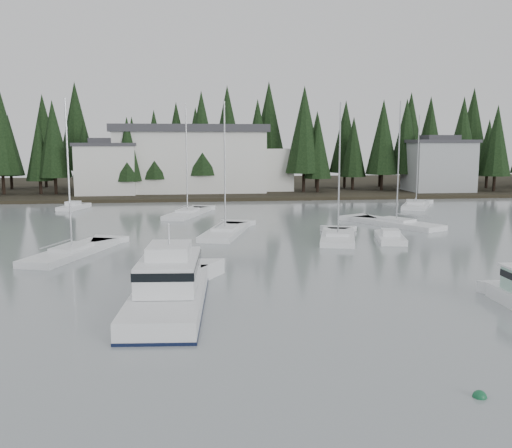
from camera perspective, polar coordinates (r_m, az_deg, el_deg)
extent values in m
cube|color=black|center=(110.21, -4.02, 3.69)|extent=(240.00, 54.00, 1.00)
cube|color=silver|center=(92.61, -14.67, 5.23)|extent=(9.00, 7.00, 7.50)
cube|color=#38383D|center=(92.51, -14.76, 7.71)|extent=(9.54, 7.42, 0.50)
cube|color=#38383D|center=(92.51, -14.77, 8.08)|extent=(4.95, 3.85, 0.80)
cube|color=#999EA0|center=(99.99, 17.76, 5.45)|extent=(10.00, 8.00, 8.00)
cube|color=#38383D|center=(99.91, 17.87, 7.89)|extent=(10.60, 8.48, 0.50)
cube|color=#38383D|center=(99.91, 17.88, 8.23)|extent=(5.50, 4.40, 0.80)
cube|color=silver|center=(94.77, -6.60, 6.26)|extent=(24.00, 10.00, 10.00)
cube|color=#38383D|center=(94.74, -6.65, 9.47)|extent=(25.00, 11.00, 1.20)
cube|color=silver|center=(97.67, 0.50, 5.49)|extent=(10.00, 8.00, 7.00)
cube|color=white|center=(30.61, -8.68, -7.92)|extent=(4.56, 11.93, 1.70)
cube|color=black|center=(30.64, -8.68, -8.15)|extent=(4.60, 11.99, 0.23)
cube|color=white|center=(30.76, -8.63, -4.68)|extent=(3.45, 6.29, 1.54)
cube|color=black|center=(30.68, -8.65, -4.00)|extent=(3.52, 6.35, 0.42)
cube|color=white|center=(30.53, -8.68, -2.64)|extent=(2.41, 3.20, 0.69)
cylinder|color=#A5A8AD|center=(30.39, -8.71, -1.07)|extent=(0.10, 0.10, 1.17)
cube|color=white|center=(79.07, 15.70, 1.62)|extent=(6.77, 9.26, 1.05)
cube|color=white|center=(79.00, 15.71, 2.08)|extent=(3.24, 3.64, 0.30)
cylinder|color=#A5A8AD|center=(78.63, 15.88, 6.22)|extent=(0.14, 0.14, 11.64)
cube|color=white|center=(51.17, 8.18, -1.60)|extent=(5.07, 8.97, 1.05)
cube|color=white|center=(51.07, 8.20, -0.89)|extent=(2.72, 3.33, 0.30)
cylinder|color=#A5A8AD|center=(50.49, 8.33, 5.43)|extent=(0.14, 0.14, 11.50)
cube|color=white|center=(61.02, 13.85, -0.18)|extent=(7.67, 10.45, 1.05)
cube|color=white|center=(60.94, 13.87, 0.42)|extent=(3.55, 4.08, 0.30)
cylinder|color=#A5A8AD|center=(60.44, 14.07, 6.07)|extent=(0.14, 0.14, 12.24)
cube|color=white|center=(53.81, -3.09, -1.05)|extent=(5.68, 10.72, 1.05)
cube|color=white|center=(53.71, -3.09, -0.37)|extent=(2.95, 3.94, 0.30)
cylinder|color=#A5A8AD|center=(53.16, -3.14, 5.82)|extent=(0.14, 0.14, 11.82)
cube|color=white|center=(68.05, -6.86, 0.85)|extent=(5.97, 10.72, 1.05)
cube|color=white|center=(67.98, -6.87, 1.39)|extent=(2.94, 3.96, 0.30)
cylinder|color=#A5A8AD|center=(67.53, -6.95, 6.53)|extent=(0.14, 0.14, 12.43)
cube|color=white|center=(46.06, -17.90, -3.01)|extent=(6.19, 10.79, 1.05)
cube|color=white|center=(45.95, -17.94, -2.22)|extent=(3.03, 4.01, 0.30)
cylinder|color=#A5A8AD|center=(45.31, -18.24, 4.71)|extent=(0.14, 0.14, 11.35)
cube|color=white|center=(51.49, 13.27, -1.59)|extent=(3.39, 5.87, 0.90)
cube|color=white|center=(51.38, 13.30, -0.82)|extent=(1.86, 2.06, 0.55)
cube|color=white|center=(77.54, -17.80, 1.46)|extent=(3.53, 5.77, 0.90)
cube|color=white|center=(77.47, -17.82, 1.98)|extent=(1.89, 2.05, 0.55)
sphere|color=#145933|center=(21.66, 21.46, -15.82)|extent=(0.48, 0.48, 0.48)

